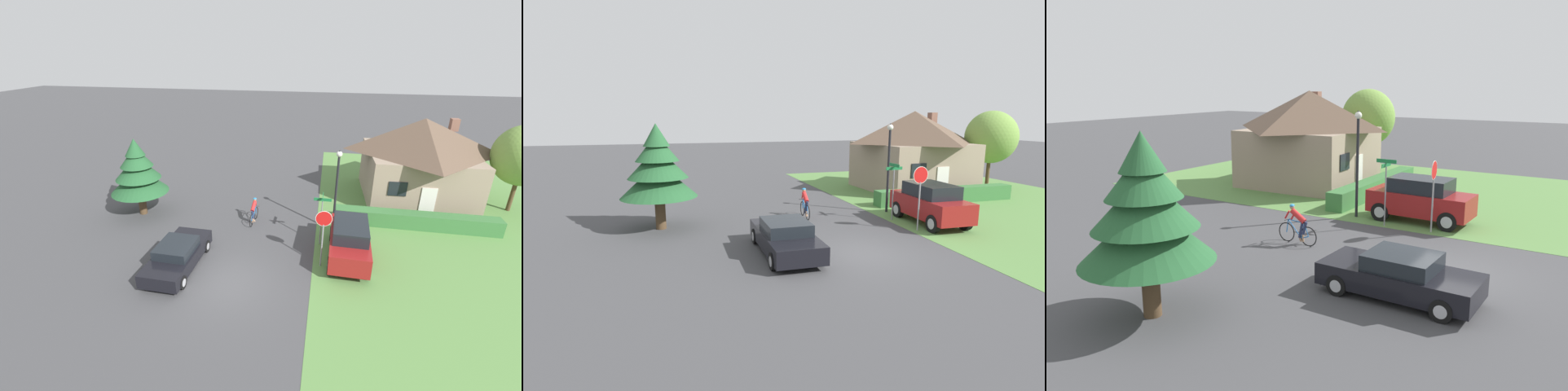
# 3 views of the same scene
# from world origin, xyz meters

# --- Properties ---
(ground_plane) EXTENTS (140.00, 140.00, 0.00)m
(ground_plane) POSITION_xyz_m (0.00, 0.00, 0.00)
(ground_plane) COLOR #424244
(grass_verge_right) EXTENTS (16.00, 36.00, 0.01)m
(grass_verge_right) POSITION_xyz_m (11.82, 4.00, 0.01)
(grass_verge_right) COLOR #568442
(grass_verge_right) RESTS_ON ground
(cottage_house) EXTENTS (7.48, 7.30, 5.57)m
(cottage_house) POSITION_xyz_m (10.27, 11.86, 2.89)
(cottage_house) COLOR gray
(cottage_house) RESTS_ON ground
(hedge_row) EXTENTS (9.23, 0.90, 0.93)m
(hedge_row) POSITION_xyz_m (9.50, 7.13, 0.46)
(hedge_row) COLOR #387038
(hedge_row) RESTS_ON ground
(sedan_left_lane) EXTENTS (1.99, 4.57, 1.33)m
(sedan_left_lane) POSITION_xyz_m (-2.60, 0.76, 0.64)
(sedan_left_lane) COLOR black
(sedan_left_lane) RESTS_ON ground
(cyclist) EXTENTS (0.44, 1.81, 1.54)m
(cyclist) POSITION_xyz_m (0.04, 5.97, 0.73)
(cyclist) COLOR black
(cyclist) RESTS_ON ground
(parked_suv_right) EXTENTS (2.05, 4.51, 1.98)m
(parked_suv_right) POSITION_xyz_m (5.52, 3.11, 1.01)
(parked_suv_right) COLOR maroon
(parked_suv_right) RESTS_ON ground
(stop_sign) EXTENTS (0.78, 0.07, 2.98)m
(stop_sign) POSITION_xyz_m (4.18, 2.14, 2.14)
(stop_sign) COLOR gray
(stop_sign) RESTS_ON ground
(street_lamp) EXTENTS (0.32, 0.32, 4.84)m
(street_lamp) POSITION_xyz_m (4.75, 5.86, 3.05)
(street_lamp) COLOR black
(street_lamp) RESTS_ON ground
(street_name_sign) EXTENTS (0.90, 0.90, 2.89)m
(street_name_sign) POSITION_xyz_m (4.06, 4.16, 1.99)
(street_name_sign) COLOR gray
(street_name_sign) RESTS_ON ground
(conifer_tall_near) EXTENTS (3.47, 3.47, 4.89)m
(conifer_tall_near) POSITION_xyz_m (-7.17, 5.83, 2.81)
(conifer_tall_near) COLOR #4C3823
(conifer_tall_near) RESTS_ON ground
(deciduous_tree_right) EXTENTS (3.60, 3.60, 5.61)m
(deciduous_tree_right) POSITION_xyz_m (15.98, 10.73, 3.72)
(deciduous_tree_right) COLOR #4C3823
(deciduous_tree_right) RESTS_ON ground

